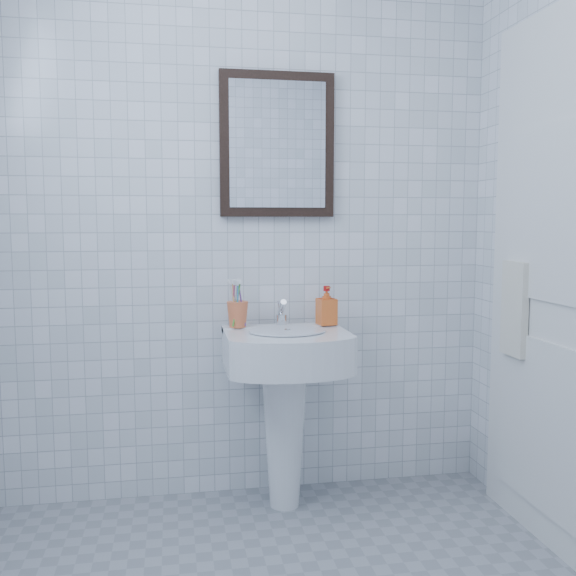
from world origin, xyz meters
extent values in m
cube|color=white|center=(0.00, 1.20, 1.25)|extent=(2.20, 0.02, 2.50)
cone|color=white|center=(0.15, 1.01, 0.32)|extent=(0.20, 0.20, 0.63)
cube|color=white|center=(0.15, 0.96, 0.69)|extent=(0.51, 0.36, 0.15)
cube|color=white|center=(0.15, 1.10, 0.76)|extent=(0.51, 0.09, 0.03)
cylinder|color=white|center=(0.15, 0.93, 0.78)|extent=(0.32, 0.32, 0.01)
cylinder|color=silver|center=(0.15, 1.08, 0.80)|extent=(0.05, 0.05, 0.05)
cylinder|color=silver|center=(0.15, 1.06, 0.86)|extent=(0.03, 0.09, 0.08)
cylinder|color=silver|center=(0.15, 1.10, 0.84)|extent=(0.03, 0.05, 0.09)
imported|color=red|center=(0.35, 1.08, 0.86)|extent=(0.09, 0.09, 0.17)
cube|color=black|center=(0.15, 1.18, 1.55)|extent=(0.50, 0.04, 0.62)
cube|color=white|center=(0.15, 1.16, 1.55)|extent=(0.42, 0.00, 0.54)
cube|color=white|center=(1.08, 0.55, 1.00)|extent=(0.04, 0.80, 2.00)
torus|color=silver|center=(1.06, 0.73, 1.05)|extent=(0.01, 0.18, 0.18)
cube|color=white|center=(1.04, 0.73, 0.87)|extent=(0.03, 0.16, 0.38)
camera|label=1|loc=(-0.31, -1.61, 1.22)|focal=40.00mm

